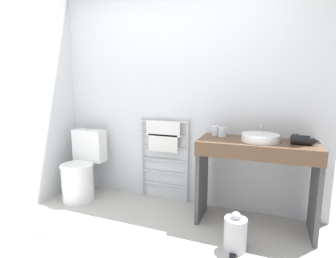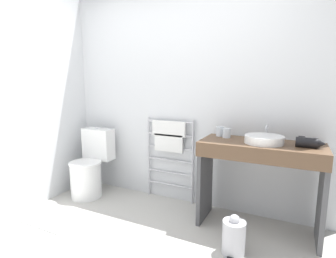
{
  "view_description": "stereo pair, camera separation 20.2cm",
  "coord_description": "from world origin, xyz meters",
  "px_view_note": "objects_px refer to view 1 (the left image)",
  "views": [
    {
      "loc": [
        0.97,
        -1.38,
        1.38
      ],
      "look_at": [
        0.15,
        0.74,
        1.0
      ],
      "focal_mm": 28.0,
      "sensor_mm": 36.0,
      "label": 1
    },
    {
      "loc": [
        1.16,
        -1.3,
        1.38
      ],
      "look_at": [
        0.15,
        0.74,
        1.0
      ],
      "focal_mm": 28.0,
      "sensor_mm": 36.0,
      "label": 2
    }
  ],
  "objects_px": {
    "sink_basin": "(260,138)",
    "trash_bin": "(235,233)",
    "cup_near_edge": "(223,132)",
    "hair_dryer": "(302,140)",
    "cup_near_wall": "(216,131)",
    "toilet": "(82,170)",
    "towel_radiator": "(164,143)"
  },
  "relations": [
    {
      "from": "cup_near_edge",
      "to": "hair_dryer",
      "type": "height_order",
      "value": "cup_near_edge"
    },
    {
      "from": "cup_near_wall",
      "to": "trash_bin",
      "type": "distance_m",
      "value": 1.02
    },
    {
      "from": "sink_basin",
      "to": "cup_near_wall",
      "type": "relative_size",
      "value": 3.49
    },
    {
      "from": "sink_basin",
      "to": "trash_bin",
      "type": "bearing_deg",
      "value": -107.52
    },
    {
      "from": "cup_near_wall",
      "to": "trash_bin",
      "type": "height_order",
      "value": "cup_near_wall"
    },
    {
      "from": "cup_near_wall",
      "to": "trash_bin",
      "type": "xyz_separation_m",
      "value": [
        0.31,
        -0.61,
        -0.76
      ]
    },
    {
      "from": "sink_basin",
      "to": "hair_dryer",
      "type": "bearing_deg",
      "value": 0.02
    },
    {
      "from": "cup_near_edge",
      "to": "hair_dryer",
      "type": "relative_size",
      "value": 0.41
    },
    {
      "from": "cup_near_edge",
      "to": "toilet",
      "type": "bearing_deg",
      "value": -174.38
    },
    {
      "from": "sink_basin",
      "to": "hair_dryer",
      "type": "xyz_separation_m",
      "value": [
        0.35,
        0.0,
        0.0
      ]
    },
    {
      "from": "toilet",
      "to": "cup_near_edge",
      "type": "distance_m",
      "value": 1.76
    },
    {
      "from": "towel_radiator",
      "to": "cup_near_edge",
      "type": "height_order",
      "value": "towel_radiator"
    },
    {
      "from": "sink_basin",
      "to": "cup_near_edge",
      "type": "distance_m",
      "value": 0.38
    },
    {
      "from": "towel_radiator",
      "to": "cup_near_wall",
      "type": "height_order",
      "value": "towel_radiator"
    },
    {
      "from": "cup_near_wall",
      "to": "hair_dryer",
      "type": "xyz_separation_m",
      "value": [
        0.8,
        -0.16,
        -0.01
      ]
    },
    {
      "from": "towel_radiator",
      "to": "sink_basin",
      "type": "distance_m",
      "value": 1.12
    },
    {
      "from": "cup_near_wall",
      "to": "towel_radiator",
      "type": "bearing_deg",
      "value": 172.02
    },
    {
      "from": "toilet",
      "to": "cup_near_wall",
      "type": "bearing_deg",
      "value": 7.73
    },
    {
      "from": "toilet",
      "to": "towel_radiator",
      "type": "xyz_separation_m",
      "value": [
        0.96,
        0.3,
        0.36
      ]
    },
    {
      "from": "toilet",
      "to": "towel_radiator",
      "type": "relative_size",
      "value": 0.84
    },
    {
      "from": "cup_near_wall",
      "to": "toilet",
      "type": "bearing_deg",
      "value": -172.27
    },
    {
      "from": "sink_basin",
      "to": "trash_bin",
      "type": "height_order",
      "value": "sink_basin"
    },
    {
      "from": "sink_basin",
      "to": "cup_near_wall",
      "type": "bearing_deg",
      "value": 160.22
    },
    {
      "from": "sink_basin",
      "to": "towel_radiator",
      "type": "bearing_deg",
      "value": 166.96
    },
    {
      "from": "cup_near_wall",
      "to": "trash_bin",
      "type": "relative_size",
      "value": 0.29
    },
    {
      "from": "toilet",
      "to": "trash_bin",
      "type": "relative_size",
      "value": 2.43
    },
    {
      "from": "hair_dryer",
      "to": "trash_bin",
      "type": "bearing_deg",
      "value": -137.61
    },
    {
      "from": "toilet",
      "to": "trash_bin",
      "type": "distance_m",
      "value": 1.94
    },
    {
      "from": "sink_basin",
      "to": "hair_dryer",
      "type": "relative_size",
      "value": 1.51
    },
    {
      "from": "toilet",
      "to": "trash_bin",
      "type": "bearing_deg",
      "value": -11.89
    },
    {
      "from": "cup_near_edge",
      "to": "hair_dryer",
      "type": "xyz_separation_m",
      "value": [
        0.72,
        -0.11,
        -0.0
      ]
    },
    {
      "from": "toilet",
      "to": "sink_basin",
      "type": "bearing_deg",
      "value": 1.53
    }
  ]
}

